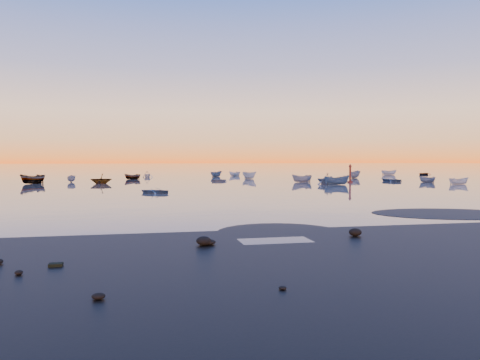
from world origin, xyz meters
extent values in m
plane|color=#6B6159|center=(0.00, 100.00, 0.00)|extent=(600.00, 600.00, 0.00)
imported|color=#3C5873|center=(19.83, 39.61, 0.00)|extent=(1.82, 4.22, 1.46)
imported|color=gray|center=(18.87, 41.43, 0.00)|extent=(4.21, 3.35, 1.35)
cylinder|color=#4A150F|center=(25.20, 46.25, 0.05)|extent=(0.93, 0.93, 0.31)
cylinder|color=#4A150F|center=(25.20, 46.25, 1.34)|extent=(0.33, 0.33, 2.69)
cone|color=#4A150F|center=(25.20, 46.25, 2.94)|extent=(0.62, 0.62, 0.52)
camera|label=1|loc=(-10.04, -28.38, 4.03)|focal=35.00mm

